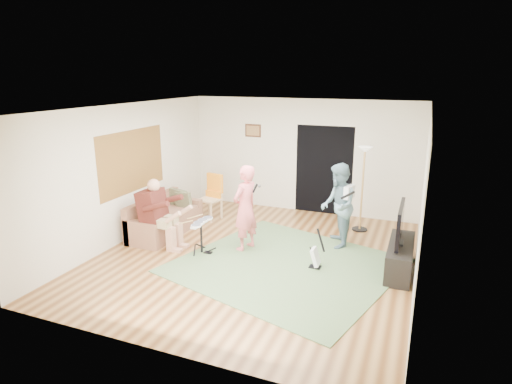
% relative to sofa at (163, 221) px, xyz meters
% --- Properties ---
extents(floor, '(6.00, 6.00, 0.00)m').
position_rel_sofa_xyz_m(floor, '(2.28, -0.45, -0.25)').
color(floor, brown).
rests_on(floor, ground).
extents(walls, '(5.50, 6.00, 2.70)m').
position_rel_sofa_xyz_m(walls, '(2.28, -0.45, 1.10)').
color(walls, beige).
rests_on(walls, floor).
extents(ceiling, '(6.00, 6.00, 0.00)m').
position_rel_sofa_xyz_m(ceiling, '(2.28, -0.45, 2.45)').
color(ceiling, white).
rests_on(ceiling, walls).
extents(window_blinds, '(0.00, 2.05, 2.05)m').
position_rel_sofa_xyz_m(window_blinds, '(-0.46, -0.25, 1.30)').
color(window_blinds, olive).
rests_on(window_blinds, walls).
extents(doorway, '(2.10, 0.00, 2.10)m').
position_rel_sofa_xyz_m(doorway, '(2.83, 2.54, 0.80)').
color(doorway, black).
rests_on(doorway, walls).
extents(picture_frame, '(0.42, 0.03, 0.32)m').
position_rel_sofa_xyz_m(picture_frame, '(1.03, 2.54, 1.65)').
color(picture_frame, '#3F2314').
rests_on(picture_frame, walls).
extents(area_rug, '(4.22, 4.07, 0.02)m').
position_rel_sofa_xyz_m(area_rug, '(2.93, -0.60, -0.24)').
color(area_rug, '#4F6C42').
rests_on(area_rug, floor).
extents(sofa, '(0.76, 1.85, 0.75)m').
position_rel_sofa_xyz_m(sofa, '(0.00, 0.00, 0.00)').
color(sofa, '#8E6047').
rests_on(sofa, floor).
extents(drummer, '(0.87, 0.49, 1.34)m').
position_rel_sofa_xyz_m(drummer, '(0.41, -0.65, 0.27)').
color(drummer, '#501D16').
rests_on(drummer, sofa).
extents(drum_kit, '(0.35, 0.63, 0.65)m').
position_rel_sofa_xyz_m(drum_kit, '(1.28, -0.65, 0.04)').
color(drum_kit, black).
rests_on(drum_kit, floor).
extents(singer, '(0.55, 0.69, 1.64)m').
position_rel_sofa_xyz_m(singer, '(1.97, -0.18, 0.57)').
color(singer, '#E36267').
rests_on(singer, floor).
extents(microphone, '(0.06, 0.06, 0.24)m').
position_rel_sofa_xyz_m(microphone, '(2.17, -0.18, 0.98)').
color(microphone, black).
rests_on(microphone, singer).
extents(guitarist, '(0.83, 0.94, 1.63)m').
position_rel_sofa_xyz_m(guitarist, '(3.56, 0.63, 0.57)').
color(guitarist, slate).
rests_on(guitarist, floor).
extents(guitar_held, '(0.28, 0.61, 0.26)m').
position_rel_sofa_xyz_m(guitar_held, '(3.76, 0.63, 0.86)').
color(guitar_held, silver).
rests_on(guitar_held, guitarist).
extents(guitar_spare, '(0.26, 0.24, 0.73)m').
position_rel_sofa_xyz_m(guitar_spare, '(3.43, -0.50, -0.04)').
color(guitar_spare, black).
rests_on(guitar_spare, floor).
extents(torchiere_lamp, '(0.32, 0.32, 1.81)m').
position_rel_sofa_xyz_m(torchiere_lamp, '(3.86, 1.68, 0.99)').
color(torchiere_lamp, black).
rests_on(torchiere_lamp, floor).
extents(dining_chair, '(0.53, 0.55, 1.03)m').
position_rel_sofa_xyz_m(dining_chair, '(0.53, 1.18, 0.12)').
color(dining_chair, '#D3B789').
rests_on(dining_chair, floor).
extents(tv_cabinet, '(0.40, 1.40, 0.50)m').
position_rel_sofa_xyz_m(tv_cabinet, '(4.78, -0.08, 0.00)').
color(tv_cabinet, black).
rests_on(tv_cabinet, floor).
extents(television, '(0.06, 1.05, 0.64)m').
position_rel_sofa_xyz_m(television, '(4.73, -0.08, 0.60)').
color(television, black).
rests_on(television, tv_cabinet).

